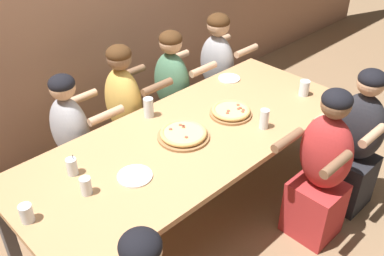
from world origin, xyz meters
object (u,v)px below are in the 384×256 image
Objects in this scene: pizza_board_second at (231,112)px; empty_plate_a at (229,78)px; diner_near_midright at (321,174)px; diner_far_midleft at (74,149)px; diner_near_right at (354,147)px; cocktail_glass_blue at (72,167)px; drinking_glass_b at (264,120)px; diner_far_midright at (173,100)px; diner_far_center at (126,121)px; drinking_glass_d at (86,186)px; drinking_glass_a at (304,89)px; drinking_glass_e at (149,108)px; pizza_board_main at (183,134)px; drinking_glass_c at (27,214)px; diner_far_right at (217,78)px; empty_plate_b at (135,176)px.

pizza_board_second is 1.69× the size of empty_plate_a.
diner_far_midleft is at bearing 35.01° from diner_near_midright.
pizza_board_second is at bearing 39.83° from diner_near_right.
drinking_glass_b is at bearing -21.88° from cocktail_glass_blue.
diner_far_center is at bearing -90.00° from diner_far_midright.
cocktail_glass_blue is at bearing 62.41° from diner_near_right.
diner_far_midleft is 2.07m from diner_near_right.
pizza_board_second is 2.85× the size of drinking_glass_d.
drinking_glass_a is 1.14× the size of drinking_glass_d.
cocktail_glass_blue is 0.12× the size of diner_near_right.
pizza_board_second is 0.96m from diner_near_right.
cocktail_glass_blue is 1.40m from diner_far_midright.
cocktail_glass_blue is 0.76m from drinking_glass_e.
diner_far_center is (0.03, 0.71, -0.23)m from pizza_board_main.
cocktail_glass_blue is at bearing -55.28° from diner_far_center.
drinking_glass_e reaches higher than cocktail_glass_blue.
pizza_board_second is (0.44, -0.03, 0.00)m from pizza_board_main.
drinking_glass_b is at bearing -173.38° from drinking_glass_a.
pizza_board_main is 0.75m from cocktail_glass_blue.
diner_far_center is at bearing 113.59° from drinking_glass_b.
drinking_glass_c is 2.33m from diner_far_right.
diner_far_midleft is (-0.89, 0.74, -0.27)m from pizza_board_second.
drinking_glass_d is at bearing 68.27° from diner_near_right.
diner_far_right is (1.10, 0.34, -0.27)m from drinking_glass_e.
drinking_glass_c is 0.71× the size of drinking_glass_e.
drinking_glass_c is 0.09× the size of diner_far_midleft.
diner_far_midright is 0.56m from diner_far_right.
pizza_board_main is 3.26× the size of drinking_glass_d.
drinking_glass_a is 1.22m from drinking_glass_e.
diner_far_midleft reaches higher than pizza_board_second.
diner_near_right reaches higher than pizza_board_main.
drinking_glass_e is at bearing 42.87° from diner_near_right.
drinking_glass_a is 0.98m from diner_far_right.
empty_plate_b is 0.19× the size of diner_far_midleft.
diner_far_center is (0.80, 0.73, -0.26)m from drinking_glass_d.
diner_far_right reaches higher than drinking_glass_b.
drinking_glass_a is 1.18× the size of drinking_glass_c.
drinking_glass_d reaches higher than drinking_glass_c.
empty_plate_b is 0.18× the size of diner_far_right.
diner_far_midright is (0.06, 1.02, -0.28)m from drinking_glass_b.
drinking_glass_e is at bearing -57.14° from diner_far_midright.
drinking_glass_b is 0.53m from diner_near_midright.
diner_far_center reaches higher than drinking_glass_d.
pizza_board_main is at bearing 167.84° from drinking_glass_a.
diner_far_center is at bearing 118.84° from pizza_board_second.
pizza_board_second is 1.19m from cocktail_glass_blue.
drinking_glass_d is (-0.28, 0.08, 0.05)m from empty_plate_b.
empty_plate_a is 1.67m from drinking_glass_d.
pizza_board_second is at bearing -3.74° from pizza_board_main.
drinking_glass_a is at bearing -12.16° from pizza_board_main.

